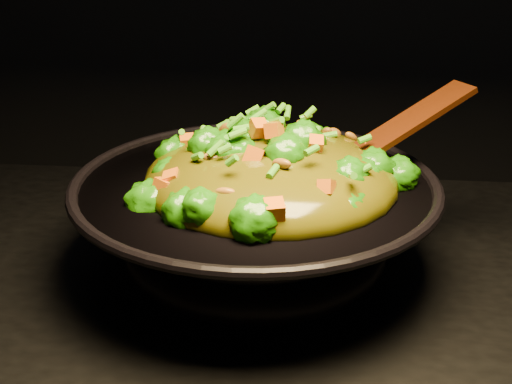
# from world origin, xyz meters

# --- Properties ---
(wok) EXTENTS (0.49, 0.49, 0.12)m
(wok) POSITION_xyz_m (-0.12, 0.12, 0.96)
(wok) COLOR black
(wok) RESTS_ON stovetop
(stir_fry) EXTENTS (0.37, 0.37, 0.10)m
(stir_fry) POSITION_xyz_m (-0.10, 0.12, 1.07)
(stir_fry) COLOR #217208
(stir_fry) RESTS_ON wok
(spatula) EXTENTS (0.24, 0.17, 0.11)m
(spatula) POSITION_xyz_m (0.03, 0.16, 1.07)
(spatula) COLOR #391907
(spatula) RESTS_ON wok
(back_pot) EXTENTS (0.22, 0.22, 0.12)m
(back_pot) POSITION_xyz_m (-0.10, 0.22, 0.96)
(back_pot) COLOR black
(back_pot) RESTS_ON stovetop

